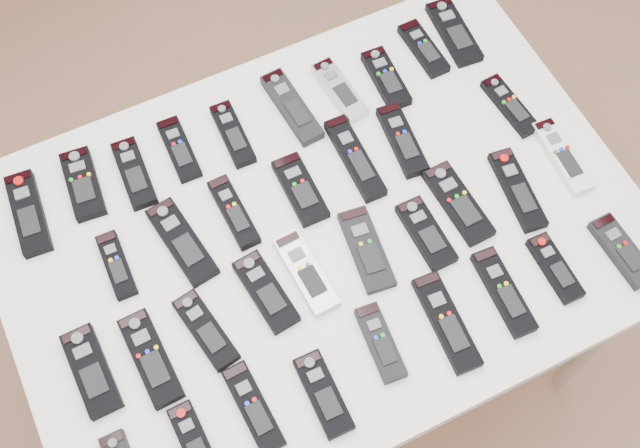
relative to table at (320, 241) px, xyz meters
name	(u,v)px	position (x,y,z in m)	size (l,w,h in m)	color
ground	(283,314)	(-0.05, 0.14, -0.72)	(4.00, 4.00, 0.00)	#99694E
table	(320,241)	(0.00, 0.00, 0.00)	(1.25, 0.88, 0.78)	white
remote_0	(28,213)	(-0.51, 0.28, 0.07)	(0.06, 0.19, 0.02)	black
remote_1	(83,184)	(-0.39, 0.30, 0.07)	(0.06, 0.16, 0.02)	black
remote_2	(134,173)	(-0.29, 0.28, 0.07)	(0.05, 0.16, 0.02)	black
remote_3	(179,149)	(-0.18, 0.29, 0.07)	(0.05, 0.15, 0.02)	black
remote_4	(233,134)	(-0.07, 0.27, 0.07)	(0.05, 0.16, 0.02)	black
remote_5	(292,107)	(0.07, 0.28, 0.07)	(0.05, 0.19, 0.02)	black
remote_6	(339,90)	(0.18, 0.27, 0.07)	(0.05, 0.16, 0.02)	#B7B7BC
remote_7	(386,79)	(0.29, 0.26, 0.07)	(0.05, 0.16, 0.02)	black
remote_8	(423,49)	(0.40, 0.29, 0.07)	(0.05, 0.15, 0.02)	black
remote_9	(454,32)	(0.49, 0.30, 0.07)	(0.06, 0.18, 0.02)	black
remote_10	(117,265)	(-0.39, 0.10, 0.07)	(0.04, 0.14, 0.02)	black
remote_11	(182,242)	(-0.26, 0.09, 0.07)	(0.06, 0.19, 0.02)	black
remote_12	(234,212)	(-0.14, 0.10, 0.07)	(0.04, 0.16, 0.02)	black
remote_13	(300,189)	(0.00, 0.09, 0.07)	(0.06, 0.16, 0.02)	black
remote_14	(355,158)	(0.13, 0.11, 0.07)	(0.05, 0.20, 0.02)	black
remote_15	(402,140)	(0.24, 0.10, 0.07)	(0.05, 0.17, 0.02)	black
remote_16	(510,106)	(0.49, 0.08, 0.07)	(0.04, 0.16, 0.02)	black
remote_17	(91,371)	(-0.50, -0.08, 0.07)	(0.06, 0.17, 0.02)	black
remote_18	(151,358)	(-0.40, -0.11, 0.07)	(0.06, 0.19, 0.02)	black
remote_19	(206,330)	(-0.29, -0.10, 0.07)	(0.05, 0.16, 0.02)	black
remote_20	(266,292)	(-0.15, -0.08, 0.07)	(0.06, 0.16, 0.02)	black
remote_21	(306,273)	(-0.07, -0.08, 0.07)	(0.05, 0.18, 0.02)	#B7B7BC
remote_22	(366,249)	(0.06, -0.09, 0.07)	(0.06, 0.18, 0.02)	black
remote_23	(426,233)	(0.18, -0.11, 0.07)	(0.06, 0.15, 0.02)	black
remote_24	(458,203)	(0.27, -0.08, 0.07)	(0.06, 0.18, 0.02)	black
remote_25	(517,190)	(0.40, -0.10, 0.07)	(0.05, 0.19, 0.02)	black
remote_26	(562,156)	(0.52, -0.08, 0.07)	(0.05, 0.18, 0.02)	silver
remote_28	(195,444)	(-0.38, -0.29, 0.07)	(0.05, 0.15, 0.02)	black
remote_29	(253,408)	(-0.27, -0.27, 0.07)	(0.05, 0.17, 0.02)	black
remote_30	(323,394)	(-0.14, -0.30, 0.07)	(0.05, 0.16, 0.02)	black
remote_31	(380,343)	(-0.01, -0.27, 0.07)	(0.05, 0.15, 0.02)	black
remote_32	(447,322)	(0.12, -0.28, 0.07)	(0.05, 0.20, 0.02)	black
remote_33	(503,292)	(0.25, -0.28, 0.07)	(0.05, 0.18, 0.02)	black
remote_34	(555,268)	(0.37, -0.28, 0.07)	(0.04, 0.14, 0.02)	black
remote_35	(622,251)	(0.50, -0.31, 0.07)	(0.05, 0.16, 0.02)	black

